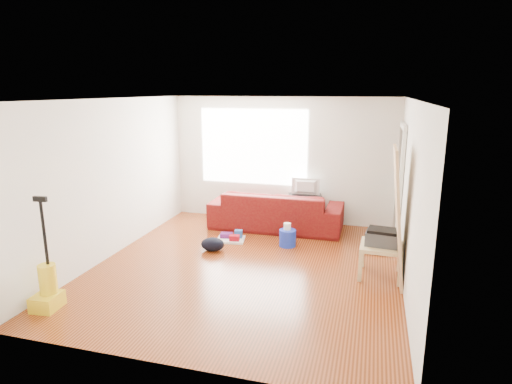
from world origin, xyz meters
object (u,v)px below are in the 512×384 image
(tv_stand, at_px, (305,210))
(backpack, at_px, (213,250))
(side_table, at_px, (381,250))
(vacuum, at_px, (47,288))
(cleaning_tray, at_px, (232,238))
(bucket, at_px, (287,246))
(sofa, at_px, (276,228))

(tv_stand, xyz_separation_m, backpack, (-1.27, -1.73, -0.32))
(side_table, xyz_separation_m, vacuum, (-3.95, -2.05, -0.14))
(tv_stand, distance_m, backpack, 2.17)
(side_table, bearing_deg, tv_stand, 125.17)
(side_table, distance_m, cleaning_tray, 2.71)
(side_table, xyz_separation_m, cleaning_tray, (-2.55, 0.85, -0.35))
(bucket, bearing_deg, cleaning_tray, 179.89)
(bucket, distance_m, cleaning_tray, 1.02)
(cleaning_tray, distance_m, vacuum, 3.23)
(side_table, xyz_separation_m, backpack, (-2.70, 0.30, -0.40))
(cleaning_tray, relative_size, vacuum, 0.38)
(sofa, xyz_separation_m, backpack, (-0.76, -1.46, 0.00))
(side_table, distance_m, vacuum, 4.45)
(cleaning_tray, xyz_separation_m, vacuum, (-1.40, -2.90, 0.21))
(tv_stand, bearing_deg, backpack, -139.68)
(tv_stand, relative_size, cleaning_tray, 1.29)
(bucket, relative_size, vacuum, 0.21)
(vacuum, bearing_deg, backpack, 56.74)
(backpack, xyz_separation_m, vacuum, (-1.25, -2.35, 0.26))
(bucket, distance_m, vacuum, 3.78)
(cleaning_tray, distance_m, backpack, 0.57)
(sofa, bearing_deg, side_table, 137.83)
(tv_stand, distance_m, vacuum, 4.79)
(tv_stand, height_order, side_table, tv_stand)
(cleaning_tray, bearing_deg, tv_stand, 46.42)
(sofa, height_order, side_table, side_table)
(sofa, bearing_deg, cleaning_tray, 56.08)
(cleaning_tray, bearing_deg, sofa, 56.08)
(sofa, xyz_separation_m, vacuum, (-2.01, -3.81, 0.26))
(sofa, relative_size, bucket, 8.70)
(cleaning_tray, bearing_deg, vacuum, -115.83)
(backpack, height_order, vacuum, vacuum)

